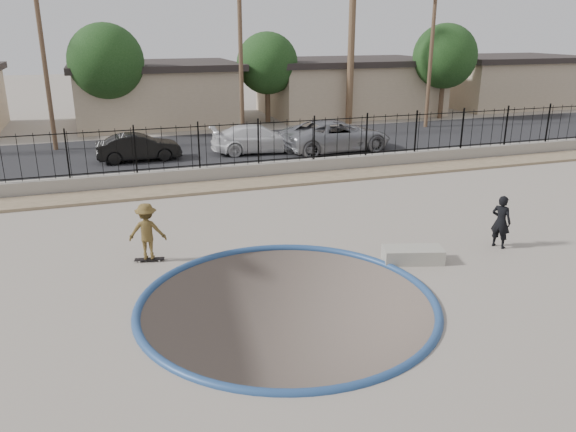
# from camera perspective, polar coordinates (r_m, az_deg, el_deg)

# --- Properties ---
(ground) EXTENTS (120.00, 120.00, 2.20)m
(ground) POSITION_cam_1_polar(r_m,az_deg,el_deg) (25.40, -9.42, 1.98)
(ground) COLOR gray
(ground) RESTS_ON ground
(bowl_pit) EXTENTS (6.84, 6.84, 1.80)m
(bowl_pit) POSITION_cam_1_polar(r_m,az_deg,el_deg) (13.17, -0.05, -8.82)
(bowl_pit) COLOR #473D37
(bowl_pit) RESTS_ON ground
(coping_ring) EXTENTS (7.04, 7.04, 0.20)m
(coping_ring) POSITION_cam_1_polar(r_m,az_deg,el_deg) (13.17, -0.05, -8.82)
(coping_ring) COLOR navy
(coping_ring) RESTS_ON ground
(rock_strip) EXTENTS (42.00, 1.60, 0.11)m
(rock_strip) POSITION_cam_1_polar(r_m,az_deg,el_deg) (22.43, -8.37, 2.87)
(rock_strip) COLOR tan
(rock_strip) RESTS_ON ground
(retaining_wall) EXTENTS (42.00, 0.45, 0.60)m
(retaining_wall) POSITION_cam_1_polar(r_m,az_deg,el_deg) (23.41, -8.90, 4.14)
(retaining_wall) COLOR gray
(retaining_wall) RESTS_ON ground
(fence) EXTENTS (40.00, 0.04, 1.80)m
(fence) POSITION_cam_1_polar(r_m,az_deg,el_deg) (23.15, -9.05, 7.02)
(fence) COLOR black
(fence) RESTS_ON retaining_wall
(street) EXTENTS (90.00, 8.00, 0.04)m
(street) POSITION_cam_1_polar(r_m,az_deg,el_deg) (29.94, -11.14, 6.62)
(street) COLOR black
(street) RESTS_ON ground
(house_center) EXTENTS (10.60, 8.60, 3.90)m
(house_center) POSITION_cam_1_polar(r_m,az_deg,el_deg) (38.98, -13.31, 12.12)
(house_center) COLOR tan
(house_center) RESTS_ON ground
(house_east) EXTENTS (12.60, 8.60, 3.90)m
(house_east) POSITION_cam_1_polar(r_m,az_deg,el_deg) (42.65, 6.21, 13.02)
(house_east) COLOR tan
(house_east) RESTS_ON ground
(house_east_far) EXTENTS (11.60, 8.60, 3.90)m
(house_east_far) POSITION_cam_1_polar(r_m,az_deg,el_deg) (50.11, 21.31, 12.72)
(house_east_far) COLOR tan
(house_east_far) RESTS_ON ground
(palm_right) EXTENTS (2.30, 2.30, 10.30)m
(palm_right) POSITION_cam_1_polar(r_m,az_deg,el_deg) (37.55, 6.58, 20.44)
(palm_right) COLOR brown
(palm_right) RESTS_ON ground
(utility_pole_left) EXTENTS (1.70, 0.24, 9.00)m
(utility_pole_left) POSITION_cam_1_polar(r_m,az_deg,el_deg) (31.20, -23.57, 14.64)
(utility_pole_left) COLOR #473323
(utility_pole_left) RESTS_ON ground
(utility_pole_mid) EXTENTS (1.70, 0.24, 9.50)m
(utility_pole_mid) POSITION_cam_1_polar(r_m,az_deg,el_deg) (32.05, -4.84, 16.58)
(utility_pole_mid) COLOR #473323
(utility_pole_mid) RESTS_ON ground
(utility_pole_right) EXTENTS (1.70, 0.24, 9.00)m
(utility_pole_right) POSITION_cam_1_polar(r_m,az_deg,el_deg) (36.83, 14.36, 15.96)
(utility_pole_right) COLOR #473323
(utility_pole_right) RESTS_ON ground
(street_tree_left) EXTENTS (4.32, 4.32, 6.36)m
(street_tree_left) POSITION_cam_1_polar(r_m,az_deg,el_deg) (35.14, -18.00, 14.70)
(street_tree_left) COLOR #473323
(street_tree_left) RESTS_ON ground
(street_tree_mid) EXTENTS (3.96, 3.96, 5.83)m
(street_tree_mid) POSITION_cam_1_polar(r_m,az_deg,el_deg) (37.71, -2.12, 15.23)
(street_tree_mid) COLOR #473323
(street_tree_mid) RESTS_ON ground
(street_tree_right) EXTENTS (4.32, 4.32, 6.36)m
(street_tree_right) POSITION_cam_1_polar(r_m,az_deg,el_deg) (41.00, 15.65, 15.35)
(street_tree_right) COLOR #473323
(street_tree_right) RESTS_ON ground
(skater) EXTENTS (1.11, 0.80, 1.55)m
(skater) POSITION_cam_1_polar(r_m,az_deg,el_deg) (15.57, -14.10, -1.84)
(skater) COLOR brown
(skater) RESTS_ON ground
(skateboard) EXTENTS (0.82, 0.35, 0.07)m
(skateboard) POSITION_cam_1_polar(r_m,az_deg,el_deg) (15.83, -13.89, -4.28)
(skateboard) COLOR black
(skateboard) RESTS_ON ground
(videographer) EXTENTS (0.60, 0.68, 1.55)m
(videographer) POSITION_cam_1_polar(r_m,az_deg,el_deg) (17.22, 20.82, -0.54)
(videographer) COLOR black
(videographer) RESTS_ON ground
(concrete_ledge) EXTENTS (1.73, 1.13, 0.40)m
(concrete_ledge) POSITION_cam_1_polar(r_m,az_deg,el_deg) (15.65, 12.56, -3.88)
(concrete_ledge) COLOR gray
(concrete_ledge) RESTS_ON ground
(car_b) EXTENTS (3.93, 1.49, 1.28)m
(car_b) POSITION_cam_1_polar(r_m,az_deg,el_deg) (27.66, -14.95, 6.76)
(car_b) COLOR black
(car_b) RESTS_ON street
(car_c) EXTENTS (4.84, 2.21, 1.37)m
(car_c) POSITION_cam_1_polar(r_m,az_deg,el_deg) (28.61, -3.07, 7.84)
(car_c) COLOR white
(car_c) RESTS_ON street
(car_d) EXTENTS (5.92, 3.14, 1.59)m
(car_d) POSITION_cam_1_polar(r_m,az_deg,el_deg) (29.00, 4.91, 8.15)
(car_d) COLOR gray
(car_d) RESTS_ON street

